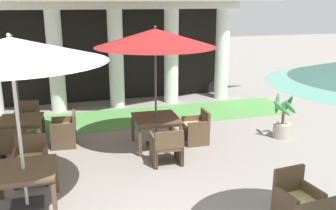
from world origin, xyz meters
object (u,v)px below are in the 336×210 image
at_px(patio_table_mid_left, 156,121).
at_px(patio_chair_far_back_south, 15,148).
at_px(patio_umbrella_mid_right, 10,51).
at_px(patio_chair_mid_right_north, 31,161).
at_px(patio_table_far_back, 21,123).
at_px(potted_palm_right_edge, 282,124).
at_px(patio_chair_mid_left_south, 167,146).
at_px(patio_chair_mid_left_east, 197,128).
at_px(patio_chair_far_back_east, 65,130).
at_px(patio_umbrella_mid_left, 155,38).
at_px(patio_chair_near_foreground_north, 296,202).
at_px(patio_table_mid_right, 24,174).
at_px(patio_umbrella_far_back, 12,47).
at_px(patio_chair_far_back_north, 27,120).

distance_m(patio_table_mid_left, patio_chair_far_back_south, 3.10).
distance_m(patio_umbrella_mid_right, patio_chair_mid_right_north, 2.44).
height_order(patio_table_far_back, potted_palm_right_edge, potted_palm_right_edge).
bearing_deg(patio_chair_mid_right_north, potted_palm_right_edge, -171.29).
bearing_deg(patio_table_far_back, patio_chair_mid_left_south, -30.85).
distance_m(patio_chair_mid_left_east, potted_palm_right_edge, 2.21).
distance_m(patio_chair_mid_left_south, patio_chair_far_back_east, 2.63).
bearing_deg(patio_table_far_back, patio_umbrella_mid_left, -14.32).
bearing_deg(patio_chair_near_foreground_north, patio_umbrella_mid_left, -77.83).
relative_size(patio_umbrella_mid_left, patio_table_mid_right, 2.71).
bearing_deg(patio_table_mid_left, patio_chair_far_back_south, -176.24).
bearing_deg(patio_table_mid_right, potted_palm_right_edge, 16.23).
height_order(patio_table_mid_left, patio_umbrella_mid_right, patio_umbrella_mid_right).
bearing_deg(patio_umbrella_mid_left, patio_chair_far_back_east, 161.22).
bearing_deg(patio_chair_mid_left_east, patio_chair_mid_left_south, 135.04).
bearing_deg(patio_table_mid_left, patio_umbrella_far_back, 165.68).
height_order(patio_umbrella_mid_left, patio_table_far_back, patio_umbrella_mid_left).
bearing_deg(patio_umbrella_mid_left, patio_chair_far_back_south, -176.24).
bearing_deg(potted_palm_right_edge, patio_table_mid_left, 174.21).
xyz_separation_m(patio_table_mid_left, patio_chair_mid_left_south, (-0.04, -1.01, -0.25)).
bearing_deg(patio_chair_mid_left_south, patio_table_mid_left, 90.00).
bearing_deg(patio_table_far_back, patio_chair_far_back_north, 85.65).
distance_m(patio_table_mid_left, patio_umbrella_far_back, 3.56).
bearing_deg(patio_chair_far_back_east, patio_table_mid_left, -104.43).
height_order(patio_chair_mid_right_north, potted_palm_right_edge, potted_palm_right_edge).
xyz_separation_m(patio_umbrella_mid_left, patio_umbrella_mid_right, (-2.77, -2.06, 0.08)).
bearing_deg(patio_chair_far_back_south, patio_umbrella_mid_left, 8.10).
relative_size(patio_table_mid_left, patio_chair_far_back_north, 1.24).
relative_size(patio_chair_mid_left_east, patio_chair_far_back_north, 0.94).
xyz_separation_m(patio_table_mid_right, patio_chair_far_back_north, (-0.17, 3.80, -0.23)).
distance_m(patio_umbrella_mid_left, patio_chair_mid_right_north, 3.61).
xyz_separation_m(patio_chair_far_back_east, potted_palm_right_edge, (5.24, -1.02, -0.03)).
bearing_deg(patio_chair_far_back_east, potted_palm_right_edge, -96.66).
relative_size(patio_table_mid_left, patio_chair_mid_right_north, 1.22).
xyz_separation_m(patio_chair_mid_left_east, patio_table_mid_right, (-3.77, -2.02, 0.25)).
bearing_deg(patio_umbrella_far_back, patio_table_mid_left, -14.32).
xyz_separation_m(patio_chair_far_back_south, potted_palm_right_edge, (6.28, -0.12, -0.04)).
xyz_separation_m(patio_table_mid_left, patio_chair_far_back_south, (-3.09, -0.20, -0.24)).
bearing_deg(patio_chair_far_back_north, patio_table_mid_left, 153.77).
xyz_separation_m(patio_chair_near_foreground_north, patio_umbrella_mid_right, (-3.95, 1.70, 2.21)).
distance_m(patio_chair_far_back_east, potted_palm_right_edge, 5.34).
bearing_deg(patio_umbrella_mid_right, potted_palm_right_edge, 16.23).
xyz_separation_m(patio_umbrella_mid_left, patio_chair_far_back_south, (-3.09, -0.20, -2.14)).
bearing_deg(patio_chair_far_back_south, patio_table_far_back, 90.00).
height_order(patio_umbrella_mid_left, patio_umbrella_mid_right, patio_umbrella_mid_right).
relative_size(patio_umbrella_mid_right, patio_chair_far_back_north, 3.40).
relative_size(patio_umbrella_mid_left, patio_chair_mid_right_north, 3.25).
bearing_deg(patio_table_mid_left, potted_palm_right_edge, -5.79).
height_order(patio_chair_near_foreground_north, patio_chair_mid_right_north, patio_chair_near_foreground_north).
height_order(patio_table_mid_left, potted_palm_right_edge, potted_palm_right_edge).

